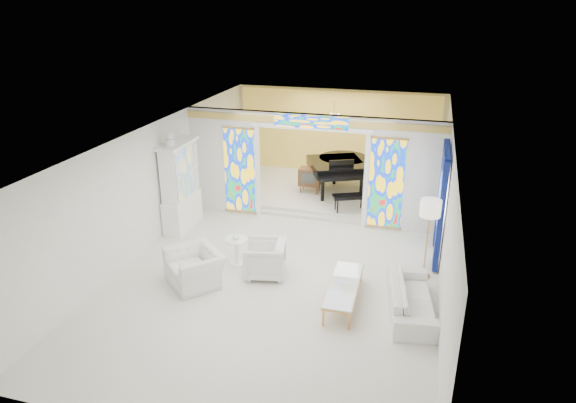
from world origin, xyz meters
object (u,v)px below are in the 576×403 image
(sofa, at_px, (411,298))
(tv_console, at_px, (310,177))
(grand_piano, at_px, (340,165))
(coffee_table, at_px, (344,286))
(armchair_right, at_px, (265,259))
(china_cabinet, at_px, (181,187))
(armchair_left, at_px, (195,268))

(sofa, relative_size, tv_console, 2.76)
(sofa, xyz_separation_m, grand_piano, (-2.52, 6.03, 0.67))
(coffee_table, relative_size, grand_piano, 0.58)
(armchair_right, height_order, coffee_table, armchair_right)
(armchair_right, distance_m, grand_piano, 5.50)
(tv_console, bearing_deg, sofa, -58.57)
(china_cabinet, relative_size, tv_console, 3.55)
(china_cabinet, xyz_separation_m, armchair_right, (2.94, -1.89, -0.76))
(armchair_right, relative_size, coffee_table, 0.46)
(armchair_right, bearing_deg, china_cabinet, -134.65)
(china_cabinet, relative_size, armchair_left, 2.32)
(armchair_left, bearing_deg, coffee_table, 43.99)
(coffee_table, bearing_deg, grand_piano, 101.07)
(china_cabinet, height_order, grand_piano, china_cabinet)
(sofa, height_order, grand_piano, grand_piano)
(china_cabinet, distance_m, coffee_table, 5.50)
(armchair_right, xyz_separation_m, grand_piano, (0.70, 5.42, 0.58))
(china_cabinet, distance_m, tv_console, 4.19)
(china_cabinet, xyz_separation_m, grand_piano, (3.64, 3.54, -0.19))
(armchair_right, distance_m, tv_console, 4.97)
(coffee_table, bearing_deg, armchair_right, 161.42)
(armchair_left, bearing_deg, grand_piano, 113.61)
(sofa, height_order, coffee_table, sofa)
(armchair_left, height_order, coffee_table, armchair_left)
(china_cabinet, bearing_deg, sofa, -22.01)
(armchair_right, bearing_deg, sofa, 67.36)
(coffee_table, height_order, tv_console, tv_console)
(sofa, bearing_deg, china_cabinet, 59.53)
(grand_piano, bearing_deg, armchair_left, -132.97)
(coffee_table, xyz_separation_m, tv_console, (-2.03, 5.60, 0.28))
(coffee_table, bearing_deg, china_cabinet, 152.44)
(grand_piano, bearing_deg, coffee_table, -103.41)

